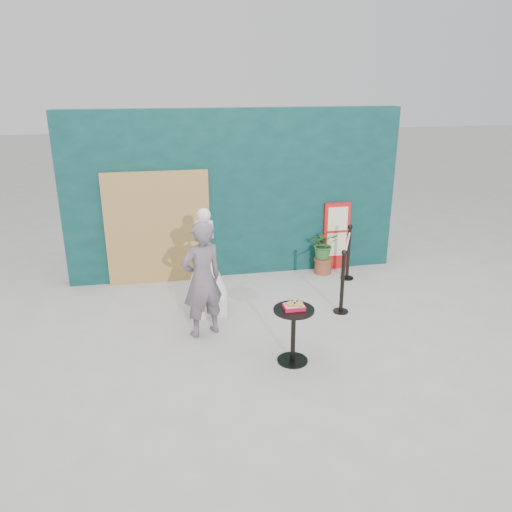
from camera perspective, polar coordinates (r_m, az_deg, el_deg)
name	(u,v)px	position (r m, az deg, el deg)	size (l,w,h in m)	color
ground	(274,357)	(6.73, 2.03, -11.48)	(60.00, 60.00, 0.00)	#ADAAA5
back_wall	(235,194)	(9.07, -2.42, 7.06)	(6.00, 0.30, 3.00)	#0A2E2E
bamboo_fence	(158,228)	(8.89, -11.12, 3.12)	(1.80, 0.08, 2.00)	tan
woman	(202,280)	(6.97, -6.18, -2.70)	(0.61, 0.40, 1.68)	slate
menu_board	(336,236)	(9.57, 9.16, 2.24)	(0.50, 0.07, 1.30)	red
statue	(206,271)	(7.70, -5.75, -1.72)	(0.65, 0.65, 1.67)	silver
cafe_table	(293,327)	(6.41, 4.30, -8.07)	(0.52, 0.52, 0.75)	black
food_basket	(294,306)	(6.29, 4.38, -5.73)	(0.26, 0.19, 0.11)	red
planter	(324,248)	(9.34, 7.74, 0.92)	(0.51, 0.44, 0.87)	brown
stanchion_barrier	(346,267)	(8.49, 10.21, -1.23)	(0.84, 1.54, 1.03)	black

